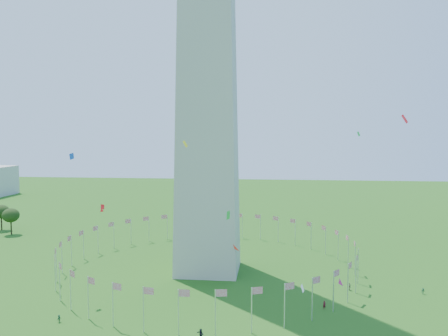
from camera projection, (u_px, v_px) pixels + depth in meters
The scene contains 2 objects.
flag_ring at pixel (208, 254), 121.79m from camera, with size 80.24×80.24×9.00m.
kites_aloft at pixel (212, 216), 95.18m from camera, with size 120.47×53.02×37.14m.
Camera 1 is at (16.96, -68.44, 37.98)m, focal length 35.00 mm.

